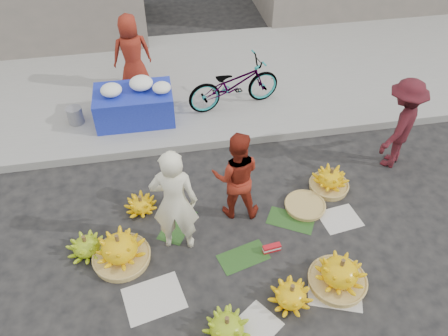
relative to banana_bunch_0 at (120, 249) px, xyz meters
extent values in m
plane|color=black|center=(1.67, -0.05, -0.22)|extent=(80.00, 80.00, 0.00)
cube|color=gray|center=(1.67, 2.15, -0.14)|extent=(40.00, 0.25, 0.15)
cube|color=gray|center=(1.67, 4.25, -0.16)|extent=(40.00, 4.00, 0.12)
cylinder|color=#AD8B48|center=(0.00, 0.00, -0.17)|extent=(0.73, 0.73, 0.09)
cylinder|color=brown|center=(0.00, 0.00, 0.22)|extent=(0.05, 0.05, 0.12)
cylinder|color=brown|center=(1.16, -1.25, 0.07)|extent=(0.05, 0.05, 0.12)
cylinder|color=brown|center=(1.99, -0.98, 0.05)|extent=(0.05, 0.05, 0.12)
cylinder|color=#AD8B48|center=(2.63, -0.84, -0.17)|extent=(0.71, 0.71, 0.09)
cylinder|color=brown|center=(2.63, -0.84, 0.20)|extent=(0.05, 0.05, 0.12)
cylinder|color=#AD8B48|center=(3.13, 0.78, -0.17)|extent=(0.58, 0.58, 0.09)
cylinder|color=brown|center=(3.13, 0.78, 0.14)|extent=(0.05, 0.05, 0.12)
cylinder|color=brown|center=(-0.45, 0.21, 0.04)|extent=(0.05, 0.05, 0.12)
cylinder|color=brown|center=(0.29, 0.83, 0.01)|extent=(0.05, 0.05, 0.12)
cylinder|color=#AD8B48|center=(2.65, 0.46, -0.18)|extent=(0.76, 0.76, 0.07)
cube|color=red|center=(1.96, -0.21, -0.16)|extent=(0.25, 0.10, 0.10)
imported|color=white|center=(0.76, 0.14, 0.59)|extent=(0.65, 0.49, 1.61)
imported|color=#9D2B18|center=(1.63, 0.58, 0.48)|extent=(0.76, 0.65, 1.39)
imported|color=maroon|center=(4.30, 1.19, 0.55)|extent=(1.11, 1.07, 1.52)
cube|color=#1927A7|center=(0.30, 2.98, 0.19)|extent=(1.36, 0.86, 0.56)
ellipsoid|color=white|center=(-0.04, 2.93, 0.56)|extent=(0.36, 0.36, 0.20)
ellipsoid|color=white|center=(0.47, 3.04, 0.58)|extent=(0.40, 0.40, 0.22)
ellipsoid|color=white|center=(0.80, 2.87, 0.55)|extent=(0.31, 0.31, 0.17)
cylinder|color=slate|center=(-0.75, 3.05, 0.06)|extent=(0.27, 0.27, 0.30)
imported|color=#9D2B18|center=(0.34, 4.02, 0.64)|extent=(0.79, 0.58, 1.48)
imported|color=gray|center=(2.10, 3.08, 0.36)|extent=(0.91, 1.82, 0.91)
camera|label=1|loc=(0.70, -3.61, 4.52)|focal=35.00mm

